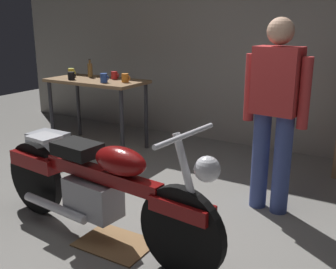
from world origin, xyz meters
TOP-DOWN VIEW (x-y plane):
  - ground_plane at (0.00, 0.00)m, footprint 12.00×12.00m
  - back_wall at (0.00, 2.80)m, footprint 8.00×0.12m
  - workbench at (-1.71, 1.69)m, footprint 1.30×0.64m
  - motorcycle at (-0.13, -0.17)m, footprint 2.19×0.60m
  - person_standing at (0.81, 1.02)m, footprint 0.57×0.26m
  - drip_tray at (-0.00, -0.16)m, footprint 0.56×0.40m
  - storage_bin at (-1.86, 0.94)m, footprint 0.44×0.32m
  - mug_orange_travel at (-1.25, 1.69)m, footprint 0.12×0.09m
  - mug_black_matte at (-1.97, 1.51)m, footprint 0.12×0.09m
  - mug_red_diner at (-1.53, 1.83)m, footprint 0.12×0.08m
  - mug_blue_enamel at (-1.46, 1.54)m, footprint 0.12×0.09m
  - mug_yellow_tall at (-2.16, 1.70)m, footprint 0.12×0.08m
  - mug_green_speckled at (-2.25, 1.80)m, footprint 0.11×0.07m
  - bottle at (-1.92, 1.81)m, footprint 0.06×0.06m

SIDE VIEW (x-z plane):
  - ground_plane at x=0.00m, z-range 0.00..0.00m
  - drip_tray at x=0.00m, z-range 0.00..0.01m
  - storage_bin at x=-1.86m, z-range 0.00..0.34m
  - motorcycle at x=-0.13m, z-range -0.05..0.95m
  - workbench at x=-1.71m, z-range 0.34..1.24m
  - person_standing at x=0.81m, z-range 0.09..1.76m
  - mug_black_matte at x=-1.97m, z-range 0.90..1.00m
  - mug_red_diner at x=-1.53m, z-range 0.90..1.00m
  - mug_green_speckled at x=-2.25m, z-range 0.90..1.00m
  - mug_orange_travel at x=-1.25m, z-range 0.90..1.01m
  - mug_yellow_tall at x=-2.16m, z-range 0.90..1.01m
  - mug_blue_enamel at x=-1.46m, z-range 0.90..1.01m
  - bottle at x=-1.92m, z-range 0.88..1.12m
  - back_wall at x=0.00m, z-range 0.00..3.10m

